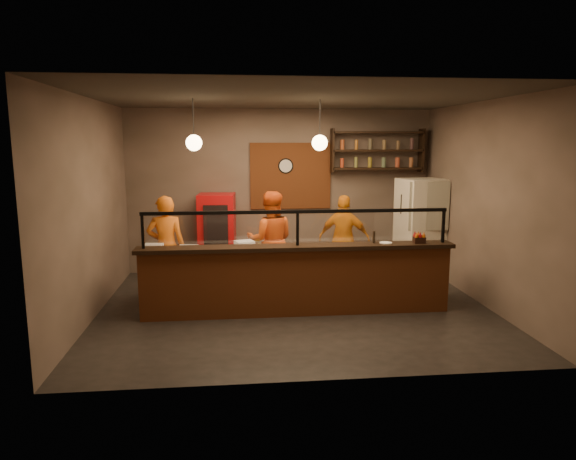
{
  "coord_description": "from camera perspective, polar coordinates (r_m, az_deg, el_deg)",
  "views": [
    {
      "loc": [
        -0.9,
        -7.66,
        2.56
      ],
      "look_at": [
        -0.08,
        0.3,
        1.19
      ],
      "focal_mm": 32.0,
      "sensor_mm": 36.0,
      "label": 1
    }
  ],
  "objects": [
    {
      "name": "fridge",
      "position": [
        10.06,
        14.54,
        0.17
      ],
      "size": [
        0.91,
        0.86,
        1.89
      ],
      "primitive_type": "cube",
      "rotation": [
        0.0,
        0.0,
        0.18
      ],
      "color": "beige",
      "rests_on": "floor"
    },
    {
      "name": "wall_front",
      "position": [
        5.32,
        3.95,
        -0.66
      ],
      "size": [
        6.0,
        0.0,
        6.0
      ],
      "primitive_type": "plane",
      "rotation": [
        -1.57,
        0.0,
        0.0
      ],
      "color": "#766056",
      "rests_on": "floor"
    },
    {
      "name": "worktop",
      "position": [
        8.09,
        0.62,
        -2.29
      ],
      "size": [
        4.6,
        0.75,
        0.05
      ],
      "primitive_type": "cube",
      "color": "silver",
      "rests_on": "worktop_cabinet"
    },
    {
      "name": "worktop_cabinet",
      "position": [
        8.19,
        0.61,
        -5.37
      ],
      "size": [
        4.6,
        0.75,
        0.85
      ],
      "primitive_type": "cube",
      "color": "gray",
      "rests_on": "floor"
    },
    {
      "name": "ceiling",
      "position": [
        7.74,
        0.83,
        14.48
      ],
      "size": [
        6.0,
        6.0,
        0.0
      ],
      "primitive_type": "plane",
      "rotation": [
        3.14,
        0.0,
        0.0
      ],
      "color": "#3A352D",
      "rests_on": "wall_back"
    },
    {
      "name": "red_cooler",
      "position": [
        9.97,
        -7.86,
        -0.56
      ],
      "size": [
        0.72,
        0.67,
        1.59
      ],
      "primitive_type": "cube",
      "rotation": [
        0.0,
        0.0,
        -0.07
      ],
      "color": "#B30B0E",
      "rests_on": "floor"
    },
    {
      "name": "wall_shelving",
      "position": [
        10.36,
        9.88,
        8.7
      ],
      "size": [
        1.84,
        0.28,
        0.85
      ],
      "color": "black",
      "rests_on": "wall_back"
    },
    {
      "name": "prep_tub_c",
      "position": [
        7.78,
        -11.03,
        -2.24
      ],
      "size": [
        0.3,
        0.24,
        0.14
      ],
      "primitive_type": "cube",
      "rotation": [
        0.0,
        0.0,
        -0.08
      ],
      "color": "white",
      "rests_on": "worktop"
    },
    {
      "name": "sneeze_guard",
      "position": [
        7.51,
        1.06,
        0.62
      ],
      "size": [
        4.5,
        0.05,
        0.52
      ],
      "color": "white",
      "rests_on": "counter_ledge"
    },
    {
      "name": "service_counter",
      "position": [
        7.69,
        1.04,
        -5.8
      ],
      "size": [
        4.6,
        0.25,
        1.0
      ],
      "primitive_type": "cube",
      "color": "#984A21",
      "rests_on": "floor"
    },
    {
      "name": "small_plate",
      "position": [
        7.85,
        10.81,
        -1.41
      ],
      "size": [
        0.19,
        0.19,
        0.01
      ],
      "primitive_type": "cylinder",
      "rotation": [
        0.0,
        0.0,
        0.0
      ],
      "color": "white",
      "rests_on": "counter_ledge"
    },
    {
      "name": "condiment_caddy",
      "position": [
        7.97,
        14.36,
        -1.08
      ],
      "size": [
        0.17,
        0.13,
        0.09
      ],
      "primitive_type": "cube",
      "rotation": [
        0.0,
        0.0,
        -0.01
      ],
      "color": "black",
      "rests_on": "counter_ledge"
    },
    {
      "name": "rolling_pin",
      "position": [
        8.13,
        -4.3,
        -1.85
      ],
      "size": [
        0.36,
        0.23,
        0.06
      ],
      "primitive_type": "cylinder",
      "rotation": [
        0.0,
        1.57,
        0.49
      ],
      "color": "yellow",
      "rests_on": "worktop"
    },
    {
      "name": "pendant_right",
      "position": [
        7.96,
        3.54,
        9.66
      ],
      "size": [
        0.24,
        0.24,
        0.77
      ],
      "color": "black",
      "rests_on": "ceiling"
    },
    {
      "name": "cook_right",
      "position": [
        9.51,
        6.26,
        -0.97
      ],
      "size": [
        1.02,
        0.69,
        1.61
      ],
      "primitive_type": "imported",
      "rotation": [
        0.0,
        0.0,
        2.79
      ],
      "color": "orange",
      "rests_on": "floor"
    },
    {
      "name": "prep_tub_b",
      "position": [
        8.06,
        -4.86,
        -1.69
      ],
      "size": [
        0.33,
        0.3,
        0.14
      ],
      "primitive_type": "cube",
      "rotation": [
        0.0,
        0.0,
        0.32
      ],
      "color": "white",
      "rests_on": "worktop"
    },
    {
      "name": "pendant_left",
      "position": [
        7.88,
        -10.41,
        9.52
      ],
      "size": [
        0.24,
        0.24,
        0.77
      ],
      "color": "black",
      "rests_on": "ceiling"
    },
    {
      "name": "cook_left",
      "position": [
        8.7,
        -13.39,
        -1.85
      ],
      "size": [
        0.64,
        0.43,
        1.71
      ],
      "primitive_type": "imported",
      "rotation": [
        0.0,
        0.0,
        3.17
      ],
      "color": "#D76114",
      "rests_on": "floor"
    },
    {
      "name": "wall_right",
      "position": [
        8.65,
        20.97,
        2.72
      ],
      "size": [
        0.0,
        5.0,
        5.0
      ],
      "primitive_type": "plane",
      "rotation": [
        1.57,
        0.0,
        -1.57
      ],
      "color": "#766056",
      "rests_on": "floor"
    },
    {
      "name": "prep_tub_a",
      "position": [
        8.03,
        -14.74,
        -2.02
      ],
      "size": [
        0.29,
        0.24,
        0.14
      ],
      "primitive_type": "cube",
      "rotation": [
        0.0,
        0.0,
        -0.09
      ],
      "color": "silver",
      "rests_on": "worktop"
    },
    {
      "name": "counter_ledge",
      "position": [
        7.57,
        1.05,
        -1.93
      ],
      "size": [
        4.7,
        0.37,
        0.06
      ],
      "primitive_type": "cube",
      "color": "black",
      "rests_on": "service_counter"
    },
    {
      "name": "brick_patch",
      "position": [
        10.21,
        0.29,
        6.02
      ],
      "size": [
        1.6,
        0.04,
        1.3
      ],
      "primitive_type": "cube",
      "color": "#984A21",
      "rests_on": "wall_back"
    },
    {
      "name": "wall_clock",
      "position": [
        10.18,
        -0.26,
        7.14
      ],
      "size": [
        0.3,
        0.04,
        0.3
      ],
      "primitive_type": "cylinder",
      "rotation": [
        1.57,
        0.0,
        0.0
      ],
      "color": "black",
      "rests_on": "wall_back"
    },
    {
      "name": "cook_mid",
      "position": [
        8.96,
        -1.96,
        -1.18
      ],
      "size": [
        0.88,
        0.71,
        1.73
      ],
      "primitive_type": "imported",
      "rotation": [
        0.0,
        0.0,
        3.07
      ],
      "color": "#D84E14",
      "rests_on": "floor"
    },
    {
      "name": "pizza_dough",
      "position": [
        8.07,
        5.56,
        -2.15
      ],
      "size": [
        0.58,
        0.58,
        0.01
      ],
      "primitive_type": "cylinder",
      "rotation": [
        0.0,
        0.0,
        0.24
      ],
      "color": "white",
      "rests_on": "worktop"
    },
    {
      "name": "floor",
      "position": [
        8.12,
        0.77,
        -8.64
      ],
      "size": [
        6.0,
        6.0,
        0.0
      ],
      "primitive_type": "plane",
      "color": "black",
      "rests_on": "ground"
    },
    {
      "name": "wall_back",
      "position": [
        10.24,
        -0.84,
        4.35
      ],
      "size": [
        6.0,
        0.0,
        6.0
      ],
      "primitive_type": "plane",
      "rotation": [
        1.57,
        0.0,
        0.0
      ],
      "color": "#766056",
      "rests_on": "floor"
    },
    {
      "name": "pepper_mill",
      "position": [
        7.83,
        9.54,
        -0.78
      ],
      "size": [
        0.05,
        0.05,
        0.18
      ],
      "primitive_type": "cylinder",
      "rotation": [
        0.0,
        0.0,
        0.29
      ],
      "color": "black",
      "rests_on": "counter_ledge"
    },
    {
      "name": "wall_left",
      "position": [
        8.0,
        -21.09,
        2.19
      ],
      "size": [
        0.0,
        5.0,
        5.0
      ],
      "primitive_type": "plane",
      "rotation": [
        1.57,
        0.0,
        1.57
      ],
      "color": "#766056",
      "rests_on": "floor"
    }
  ]
}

